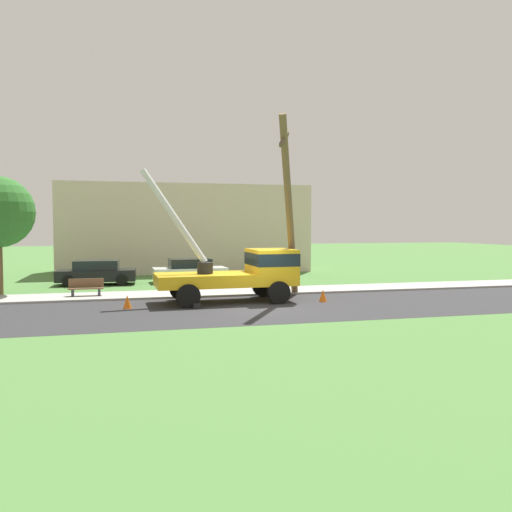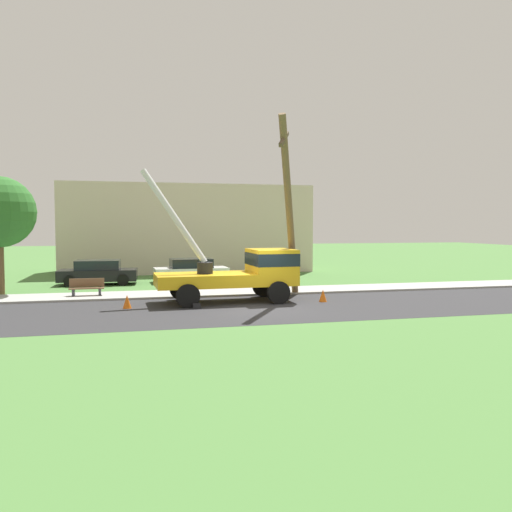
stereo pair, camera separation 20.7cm
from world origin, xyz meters
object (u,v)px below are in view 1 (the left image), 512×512
Objects in this scene: utility_truck at (244,270)px; parked_sedan_white at (190,270)px; leaning_utility_pole at (289,209)px; traffic_cone_ahead at (323,295)px; park_bench at (86,288)px; parked_sedan_black at (97,272)px; traffic_cone_behind at (127,302)px.

utility_truck reaches higher than parked_sedan_white.
utility_truck is at bearing 178.73° from leaning_utility_pole.
traffic_cone_ahead is 0.35× the size of park_bench.
parked_sedan_black is (-10.27, 9.45, 0.43)m from traffic_cone_ahead.
park_bench is at bearing 159.22° from traffic_cone_ahead.
traffic_cone_ahead is 13.96m from parked_sedan_black.
traffic_cone_behind is at bearing -79.54° from parked_sedan_black.
utility_truck reaches higher than park_bench.
parked_sedan_black is at bearing 100.46° from traffic_cone_behind.
traffic_cone_behind is at bearing -111.51° from parked_sedan_white.
parked_sedan_black and parked_sedan_white have the same top height.
traffic_cone_ahead is (1.30, -0.98, -3.91)m from leaning_utility_pole.
traffic_cone_behind is at bearing -63.40° from park_bench.
park_bench is (-10.45, 3.97, 0.18)m from traffic_cone_ahead.
traffic_cone_behind is (-5.14, -0.86, -1.13)m from utility_truck.
traffic_cone_ahead is 0.12× the size of parked_sedan_black.
leaning_utility_pole is 14.71× the size of traffic_cone_ahead.
parked_sedan_black is at bearing 129.14° from utility_truck.
leaning_utility_pole is 1.84× the size of parked_sedan_white.
traffic_cone_ahead is 1.00× the size of traffic_cone_behind.
utility_truck is 5.33m from traffic_cone_behind.
leaning_utility_pole reaches higher than parked_sedan_white.
leaning_utility_pole is at bearing -18.06° from park_bench.
parked_sedan_white is at bearing 44.96° from park_bench.
utility_truck reaches higher than traffic_cone_ahead.
leaning_utility_pole reaches higher than parked_sedan_black.
park_bench is at bearing 161.94° from leaning_utility_pole.
utility_truck is 8.68m from parked_sedan_white.
traffic_cone_behind is at bearing -173.60° from leaning_utility_pole.
parked_sedan_white is (-3.55, 8.58, -3.48)m from leaning_utility_pole.
parked_sedan_white reaches higher than traffic_cone_behind.
traffic_cone_ahead is at bearing -63.09° from parked_sedan_white.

